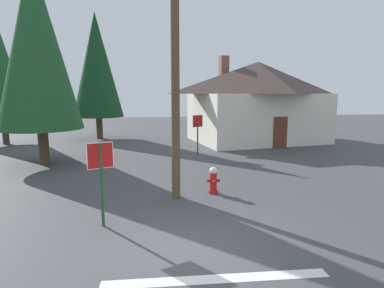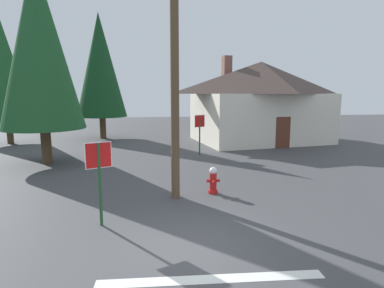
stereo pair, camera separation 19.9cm
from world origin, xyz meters
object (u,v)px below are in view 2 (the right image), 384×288
at_px(house, 260,101).
at_px(utility_pole, 174,42).
at_px(fire_hydrant, 213,180).
at_px(pine_tree_tall_left, 4,72).
at_px(stop_sign_near, 99,167).
at_px(pine_tree_far_center, 100,66).
at_px(pine_tree_mid_left, 39,45).
at_px(stop_sign_far, 200,127).

bearing_deg(house, utility_pole, -121.53).
xyz_separation_m(fire_hydrant, pine_tree_tall_left, (-11.66, 13.05, 4.44)).
relative_size(stop_sign_near, pine_tree_tall_left, 0.27).
relative_size(utility_pole, house, 0.96).
relative_size(stop_sign_near, house, 0.22).
bearing_deg(pine_tree_far_center, pine_tree_mid_left, -100.75).
xyz_separation_m(stop_sign_near, pine_tree_mid_left, (-3.69, 8.22, 4.17)).
bearing_deg(stop_sign_far, fire_hydrant, -95.83).
xyz_separation_m(house, pine_tree_tall_left, (-17.60, 1.43, 1.95)).
bearing_deg(pine_tree_tall_left, stop_sign_near, -62.10).
height_order(utility_pole, pine_tree_tall_left, utility_pole).
distance_m(stop_sign_far, pine_tree_mid_left, 9.03).
bearing_deg(stop_sign_far, house, 41.54).
bearing_deg(pine_tree_far_center, utility_pole, -74.30).
height_order(stop_sign_near, fire_hydrant, stop_sign_near).
bearing_deg(fire_hydrant, stop_sign_near, -147.28).
bearing_deg(pine_tree_tall_left, pine_tree_far_center, 15.42).
distance_m(stop_sign_far, pine_tree_tall_left, 14.17).
bearing_deg(stop_sign_near, utility_pole, 42.64).
relative_size(stop_sign_near, fire_hydrant, 2.39).
relative_size(stop_sign_near, utility_pole, 0.23).
xyz_separation_m(stop_sign_far, house, (5.22, 4.63, 1.33)).
xyz_separation_m(utility_pole, pine_tree_tall_left, (-10.31, 13.31, -0.20)).
bearing_deg(utility_pole, pine_tree_mid_left, 133.49).
height_order(house, pine_tree_mid_left, pine_tree_mid_left).
height_order(utility_pole, house, utility_pole).
distance_m(fire_hydrant, house, 13.28).
bearing_deg(utility_pole, stop_sign_near, -137.36).
bearing_deg(house, fire_hydrant, -117.05).
distance_m(stop_sign_near, fire_hydrant, 4.37).
distance_m(stop_sign_near, pine_tree_tall_left, 17.66).
bearing_deg(pine_tree_far_center, house, -15.15).
distance_m(pine_tree_mid_left, pine_tree_far_center, 8.95).
bearing_deg(utility_pole, pine_tree_far_center, 105.70).
height_order(pine_tree_tall_left, pine_tree_mid_left, pine_tree_mid_left).
xyz_separation_m(pine_tree_tall_left, pine_tree_far_center, (6.10, 1.68, 0.61)).
height_order(fire_hydrant, stop_sign_far, stop_sign_far).
bearing_deg(stop_sign_near, pine_tree_far_center, 96.77).
relative_size(utility_pole, pine_tree_far_center, 1.05).
xyz_separation_m(stop_sign_near, pine_tree_tall_left, (-8.12, 15.33, 3.30)).
bearing_deg(pine_tree_mid_left, stop_sign_far, 7.54).
bearing_deg(pine_tree_tall_left, stop_sign_far, -26.07).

